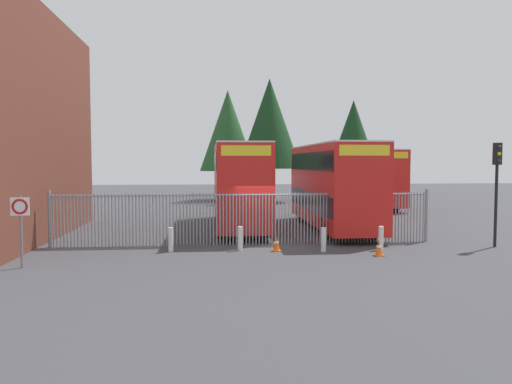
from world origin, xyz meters
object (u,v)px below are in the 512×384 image
traffic_cone_by_gate (276,244)px  traffic_cone_mid_forecourt (379,248)px  double_decker_bus_behind_fence_left (239,183)px  bollard_center_front (240,238)px  traffic_light_kerbside (497,175)px  bollard_far_right (381,238)px  speed_limit_sign_post (20,215)px  bollard_near_right (324,240)px  bollard_near_left (171,240)px  double_decker_bus_near_gate (332,183)px  double_decker_bus_behind_fence_right (367,176)px

traffic_cone_by_gate → traffic_cone_mid_forecourt: (3.71, -1.30, 0.00)m
double_decker_bus_behind_fence_left → bollard_center_front: 7.06m
traffic_light_kerbside → double_decker_bus_behind_fence_left: bearing=145.5°
bollard_center_front → traffic_cone_mid_forecourt: bearing=-17.9°
bollard_far_right → speed_limit_sign_post: size_ratio=0.40×
double_decker_bus_behind_fence_left → bollard_near_right: bearing=-68.7°
bollard_center_front → traffic_light_kerbside: 10.86m
traffic_light_kerbside → bollard_near_left: bearing=179.4°
double_decker_bus_near_gate → bollard_center_front: size_ratio=11.38×
traffic_cone_mid_forecourt → bollard_center_front: bearing=162.1°
traffic_cone_mid_forecourt → speed_limit_sign_post: bearing=-175.3°
traffic_cone_by_gate → bollard_center_front: bearing=165.8°
bollard_near_right → bollard_far_right: 2.38m
traffic_light_kerbside → double_decker_bus_behind_fence_right: bearing=88.2°
bollard_near_left → speed_limit_sign_post: bearing=-151.0°
double_decker_bus_near_gate → bollard_near_right: (-1.92, -6.38, -1.95)m
traffic_cone_mid_forecourt → double_decker_bus_behind_fence_left: bearing=119.5°
traffic_cone_by_gate → traffic_light_kerbside: 9.54m
bollard_center_front → traffic_cone_by_gate: 1.47m
double_decker_bus_behind_fence_left → double_decker_bus_behind_fence_right: bearing=46.9°
traffic_light_kerbside → traffic_cone_by_gate: bearing=-179.2°
bollard_center_front → bollard_far_right: bearing=-4.7°
traffic_cone_mid_forecourt → double_decker_bus_near_gate: bearing=89.7°
speed_limit_sign_post → traffic_cone_by_gate: bearing=14.8°
bollard_center_front → speed_limit_sign_post: bearing=-160.1°
double_decker_bus_behind_fence_right → speed_limit_sign_post: (-18.54, -20.99, -0.65)m
traffic_cone_by_gate → traffic_light_kerbside: (9.15, 0.13, 2.70)m
double_decker_bus_near_gate → speed_limit_sign_post: double_decker_bus_near_gate is taller
bollard_center_front → traffic_cone_by_gate: bearing=-14.2°
double_decker_bus_behind_fence_left → bollard_far_right: bearing=-54.0°
bollard_near_left → bollard_center_front: (2.72, 0.09, 0.00)m
double_decker_bus_near_gate → traffic_cone_mid_forecourt: double_decker_bus_near_gate is taller
double_decker_bus_behind_fence_left → bollard_near_left: 7.78m
double_decker_bus_behind_fence_right → traffic_light_kerbside: double_decker_bus_behind_fence_right is taller
traffic_cone_by_gate → traffic_cone_mid_forecourt: 3.93m
bollard_center_front → speed_limit_sign_post: size_ratio=0.40×
bollard_far_right → traffic_light_kerbside: traffic_light_kerbside is taller
double_decker_bus_behind_fence_right → traffic_cone_mid_forecourt: bearing=-106.8°
double_decker_bus_behind_fence_right → traffic_cone_by_gate: bearing=-117.5°
bollard_near_left → speed_limit_sign_post: 5.51m
bollard_near_right → traffic_cone_by_gate: bollard_near_right is taller
double_decker_bus_near_gate → double_decker_bus_behind_fence_left: same height
bollard_center_front → speed_limit_sign_post: (-7.41, -2.69, 1.30)m
double_decker_bus_behind_fence_left → traffic_light_kerbside: double_decker_bus_behind_fence_left is taller
double_decker_bus_near_gate → bollard_near_right: double_decker_bus_near_gate is taller
double_decker_bus_behind_fence_right → traffic_cone_mid_forecourt: double_decker_bus_behind_fence_right is taller
bollard_far_right → traffic_cone_by_gate: size_ratio=1.61×
bollard_near_right → speed_limit_sign_post: 10.92m
double_decker_bus_behind_fence_right → speed_limit_sign_post: size_ratio=4.50×
double_decker_bus_near_gate → speed_limit_sign_post: size_ratio=4.50×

